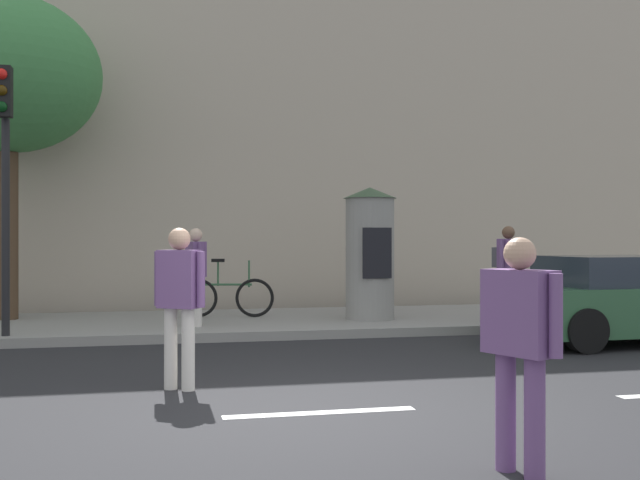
{
  "coord_description": "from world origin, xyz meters",
  "views": [
    {
      "loc": [
        -1.52,
        -6.79,
        1.59
      ],
      "look_at": [
        0.45,
        2.0,
        1.59
      ],
      "focal_mm": 42.57,
      "sensor_mm": 36.0,
      "label": 1
    }
  ],
  "objects_px": {
    "parked_car_red": "(636,300)",
    "bicycle_leaning": "(226,296)",
    "street_tree": "(7,76)",
    "poster_column": "(370,252)",
    "pedestrian_in_light_jacket": "(507,264)",
    "pedestrian_in_red_top": "(196,269)",
    "traffic_light": "(4,154)",
    "pedestrian_with_bag": "(520,334)",
    "pedestrian_tallest": "(180,293)"
  },
  "relations": [
    {
      "from": "pedestrian_in_red_top",
      "to": "traffic_light",
      "type": "bearing_deg",
      "value": -164.46
    },
    {
      "from": "traffic_light",
      "to": "pedestrian_in_light_jacket",
      "type": "distance_m",
      "value": 8.61
    },
    {
      "from": "poster_column",
      "to": "traffic_light",
      "type": "bearing_deg",
      "value": -168.34
    },
    {
      "from": "pedestrian_with_bag",
      "to": "pedestrian_in_light_jacket",
      "type": "relative_size",
      "value": 0.95
    },
    {
      "from": "pedestrian_in_red_top",
      "to": "bicycle_leaning",
      "type": "distance_m",
      "value": 1.59
    },
    {
      "from": "pedestrian_tallest",
      "to": "street_tree",
      "type": "bearing_deg",
      "value": 113.75
    },
    {
      "from": "pedestrian_tallest",
      "to": "parked_car_red",
      "type": "xyz_separation_m",
      "value": [
        7.07,
        2.24,
        -0.37
      ]
    },
    {
      "from": "parked_car_red",
      "to": "pedestrian_with_bag",
      "type": "bearing_deg",
      "value": -130.84
    },
    {
      "from": "traffic_light",
      "to": "parked_car_red",
      "type": "distance_m",
      "value": 9.89
    },
    {
      "from": "traffic_light",
      "to": "pedestrian_with_bag",
      "type": "height_order",
      "value": "traffic_light"
    },
    {
      "from": "street_tree",
      "to": "poster_column",
      "type": "bearing_deg",
      "value": -12.23
    },
    {
      "from": "pedestrian_in_red_top",
      "to": "bicycle_leaning",
      "type": "xyz_separation_m",
      "value": [
        0.64,
        1.34,
        -0.56
      ]
    },
    {
      "from": "street_tree",
      "to": "parked_car_red",
      "type": "relative_size",
      "value": 1.33
    },
    {
      "from": "traffic_light",
      "to": "street_tree",
      "type": "height_order",
      "value": "street_tree"
    },
    {
      "from": "pedestrian_with_bag",
      "to": "parked_car_red",
      "type": "height_order",
      "value": "pedestrian_with_bag"
    },
    {
      "from": "street_tree",
      "to": "parked_car_red",
      "type": "xyz_separation_m",
      "value": [
        9.93,
        -4.25,
        -3.91
      ]
    },
    {
      "from": "poster_column",
      "to": "street_tree",
      "type": "relative_size",
      "value": 0.41
    },
    {
      "from": "pedestrian_with_bag",
      "to": "bicycle_leaning",
      "type": "relative_size",
      "value": 0.92
    },
    {
      "from": "street_tree",
      "to": "pedestrian_in_red_top",
      "type": "bearing_deg",
      "value": -29.36
    },
    {
      "from": "traffic_light",
      "to": "street_tree",
      "type": "relative_size",
      "value": 0.68
    },
    {
      "from": "traffic_light",
      "to": "pedestrian_in_red_top",
      "type": "bearing_deg",
      "value": 15.54
    },
    {
      "from": "traffic_light",
      "to": "poster_column",
      "type": "height_order",
      "value": "traffic_light"
    },
    {
      "from": "traffic_light",
      "to": "pedestrian_in_light_jacket",
      "type": "xyz_separation_m",
      "value": [
        8.42,
        0.57,
        -1.7
      ]
    },
    {
      "from": "pedestrian_in_light_jacket",
      "to": "poster_column",
      "type": "bearing_deg",
      "value": 164.21
    },
    {
      "from": "street_tree",
      "to": "pedestrian_in_red_top",
      "type": "height_order",
      "value": "street_tree"
    },
    {
      "from": "poster_column",
      "to": "pedestrian_in_red_top",
      "type": "bearing_deg",
      "value": -171.94
    },
    {
      "from": "traffic_light",
      "to": "pedestrian_in_light_jacket",
      "type": "height_order",
      "value": "traffic_light"
    },
    {
      "from": "pedestrian_in_light_jacket",
      "to": "traffic_light",
      "type": "bearing_deg",
      "value": -176.12
    },
    {
      "from": "bicycle_leaning",
      "to": "parked_car_red",
      "type": "distance_m",
      "value": 7.07
    },
    {
      "from": "traffic_light",
      "to": "pedestrian_with_bag",
      "type": "distance_m",
      "value": 8.84
    },
    {
      "from": "pedestrian_tallest",
      "to": "parked_car_red",
      "type": "distance_m",
      "value": 7.43
    },
    {
      "from": "bicycle_leaning",
      "to": "street_tree",
      "type": "bearing_deg",
      "value": 172.65
    },
    {
      "from": "street_tree",
      "to": "parked_car_red",
      "type": "bearing_deg",
      "value": -23.17
    },
    {
      "from": "parked_car_red",
      "to": "bicycle_leaning",
      "type": "bearing_deg",
      "value": 148.05
    },
    {
      "from": "poster_column",
      "to": "street_tree",
      "type": "height_order",
      "value": "street_tree"
    },
    {
      "from": "poster_column",
      "to": "bicycle_leaning",
      "type": "bearing_deg",
      "value": 160.54
    },
    {
      "from": "poster_column",
      "to": "pedestrian_in_light_jacket",
      "type": "bearing_deg",
      "value": -15.79
    },
    {
      "from": "parked_car_red",
      "to": "traffic_light",
      "type": "bearing_deg",
      "value": 170.42
    },
    {
      "from": "traffic_light",
      "to": "bicycle_leaning",
      "type": "bearing_deg",
      "value": 31.33
    },
    {
      "from": "traffic_light",
      "to": "poster_column",
      "type": "bearing_deg",
      "value": 11.66
    },
    {
      "from": "pedestrian_in_red_top",
      "to": "bicycle_leaning",
      "type": "height_order",
      "value": "pedestrian_in_red_top"
    },
    {
      "from": "traffic_light",
      "to": "pedestrian_in_red_top",
      "type": "height_order",
      "value": "traffic_light"
    },
    {
      "from": "pedestrian_in_light_jacket",
      "to": "bicycle_leaning",
      "type": "distance_m",
      "value": 5.19
    },
    {
      "from": "poster_column",
      "to": "pedestrian_in_red_top",
      "type": "xyz_separation_m",
      "value": [
        -3.17,
        -0.45,
        -0.27
      ]
    },
    {
      "from": "bicycle_leaning",
      "to": "traffic_light",
      "type": "bearing_deg",
      "value": -148.67
    },
    {
      "from": "parked_car_red",
      "to": "pedestrian_in_light_jacket",
      "type": "bearing_deg",
      "value": 116.67
    },
    {
      "from": "bicycle_leaning",
      "to": "parked_car_red",
      "type": "bearing_deg",
      "value": -31.95
    },
    {
      "from": "traffic_light",
      "to": "bicycle_leaning",
      "type": "relative_size",
      "value": 2.29
    },
    {
      "from": "poster_column",
      "to": "pedestrian_in_light_jacket",
      "type": "height_order",
      "value": "poster_column"
    },
    {
      "from": "pedestrian_in_light_jacket",
      "to": "pedestrian_in_red_top",
      "type": "height_order",
      "value": "pedestrian_in_light_jacket"
    }
  ]
}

